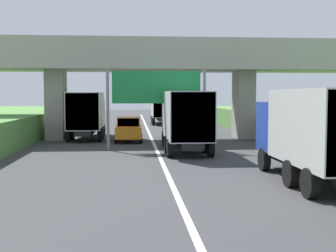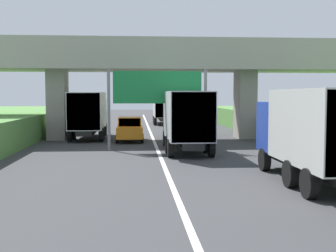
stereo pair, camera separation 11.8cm
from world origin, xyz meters
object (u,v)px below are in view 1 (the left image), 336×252
object	(u,v)px
overhead_highway_sign	(156,92)
truck_silver	(185,118)
truck_blue	(314,131)
car_orange	(129,129)
truck_green	(87,113)
truck_yellow	(162,107)

from	to	relation	value
overhead_highway_sign	truck_silver	xyz separation A→B (m)	(1.58, -1.01, -1.51)
truck_blue	car_orange	xyz separation A→B (m)	(-6.86, 15.24, -1.08)
truck_green	truck_yellow	size ratio (longest dim) A/B	1.00
overhead_highway_sign	truck_blue	bearing A→B (deg)	-63.52
car_orange	overhead_highway_sign	bearing A→B (deg)	-70.84
overhead_highway_sign	truck_silver	distance (m)	2.40
truck_silver	truck_yellow	bearing A→B (deg)	89.25
overhead_highway_sign	truck_silver	world-z (taller)	overhead_highway_sign
overhead_highway_sign	truck_green	world-z (taller)	overhead_highway_sign
overhead_highway_sign	car_orange	world-z (taller)	overhead_highway_sign
overhead_highway_sign	truck_yellow	xyz separation A→B (m)	(1.90, 23.45, -1.51)
truck_silver	truck_blue	bearing A→B (deg)	-69.01
truck_green	truck_yellow	xyz separation A→B (m)	(6.65, 16.37, 0.00)
truck_green	truck_blue	distance (m)	20.07
truck_yellow	truck_silver	bearing A→B (deg)	-90.75
truck_blue	car_orange	bearing A→B (deg)	114.23
truck_silver	truck_blue	distance (m)	10.02
truck_yellow	car_orange	size ratio (longest dim) A/B	1.78
truck_blue	car_orange	distance (m)	16.75
overhead_highway_sign	car_orange	distance (m)	5.77
truck_yellow	overhead_highway_sign	bearing A→B (deg)	-94.63
overhead_highway_sign	truck_yellow	world-z (taller)	overhead_highway_sign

